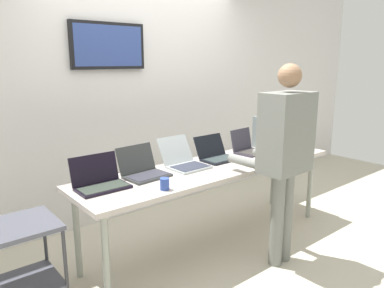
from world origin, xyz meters
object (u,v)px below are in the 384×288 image
(laptop_station_0, at_px, (100,181))
(laptop_station_3, at_px, (216,154))
(laptop_station_1, at_px, (143,169))
(storage_cart, at_px, (14,258))
(coffee_mug, at_px, (165,184))
(laptop_station_4, at_px, (248,147))
(equipment_box, at_px, (277,132))
(workbench, at_px, (213,171))
(person, at_px, (285,147))
(laptop_station_2, at_px, (184,160))

(laptop_station_0, xyz_separation_m, laptop_station_3, (1.24, 0.04, -0.00))
(laptop_station_1, height_order, storage_cart, laptop_station_1)
(coffee_mug, xyz_separation_m, storage_cart, (-1.01, 0.28, -0.36))
(laptop_station_4, bearing_deg, laptop_station_3, 179.14)
(equipment_box, height_order, laptop_station_1, equipment_box)
(workbench, distance_m, person, 0.72)
(workbench, relative_size, laptop_station_4, 7.86)
(laptop_station_3, bearing_deg, workbench, -141.23)
(person, xyz_separation_m, coffee_mug, (-0.93, 0.37, -0.21))
(laptop_station_2, height_order, coffee_mug, laptop_station_2)
(laptop_station_2, xyz_separation_m, storage_cart, (-1.49, -0.11, -0.38))
(equipment_box, distance_m, laptop_station_1, 1.72)
(storage_cart, bearing_deg, workbench, -0.94)
(laptop_station_0, relative_size, laptop_station_1, 1.01)
(workbench, xyz_separation_m, laptop_station_0, (-1.07, 0.10, 0.11))
(laptop_station_1, height_order, person, person)
(laptop_station_2, height_order, person, person)
(laptop_station_0, xyz_separation_m, person, (1.28, -0.72, 0.20))
(laptop_station_0, xyz_separation_m, coffee_mug, (0.35, -0.35, -0.01))
(laptop_station_1, height_order, coffee_mug, laptop_station_1)
(equipment_box, distance_m, laptop_station_3, 0.89)
(laptop_station_0, bearing_deg, person, -29.31)
(equipment_box, height_order, storage_cart, equipment_box)
(laptop_station_2, xyz_separation_m, laptop_station_3, (0.40, -0.00, -0.01))
(laptop_station_3, bearing_deg, person, -86.92)
(workbench, relative_size, equipment_box, 6.19)
(laptop_station_2, distance_m, coffee_mug, 0.62)
(equipment_box, relative_size, laptop_station_0, 1.12)
(laptop_station_3, height_order, storage_cart, laptop_station_3)
(laptop_station_0, xyz_separation_m, storage_cart, (-0.66, -0.07, -0.37))
(equipment_box, xyz_separation_m, coffee_mug, (-1.77, -0.36, -0.13))
(equipment_box, distance_m, storage_cart, 2.82)
(laptop_station_0, height_order, laptop_station_4, same)
(laptop_station_3, xyz_separation_m, laptop_station_4, (0.44, -0.01, 0.00))
(workbench, bearing_deg, storage_cart, 179.06)
(laptop_station_1, bearing_deg, storage_cart, -174.18)
(workbench, distance_m, storage_cart, 1.74)
(laptop_station_2, bearing_deg, workbench, -31.26)
(laptop_station_0, distance_m, laptop_station_3, 1.24)
(workbench, relative_size, coffee_mug, 29.62)
(workbench, bearing_deg, equipment_box, 5.96)
(laptop_station_4, bearing_deg, laptop_station_2, 179.34)
(equipment_box, bearing_deg, laptop_station_1, 179.10)
(laptop_station_0, bearing_deg, storage_cart, -174.03)
(workbench, distance_m, laptop_station_4, 0.63)
(workbench, xyz_separation_m, coffee_mug, (-0.72, -0.25, 0.10))
(coffee_mug, bearing_deg, laptop_station_0, 135.35)
(laptop_station_0, relative_size, laptop_station_3, 1.07)
(laptop_station_0, relative_size, laptop_station_2, 0.93)
(laptop_station_0, relative_size, person, 0.23)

